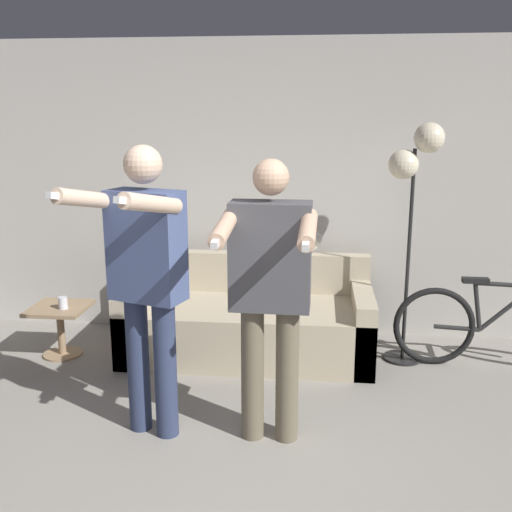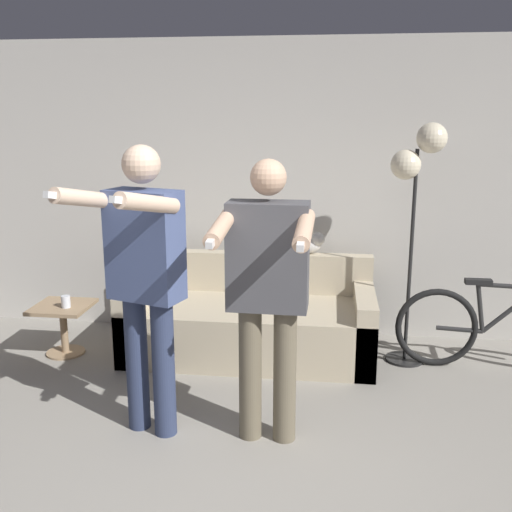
{
  "view_description": "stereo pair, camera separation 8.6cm",
  "coord_description": "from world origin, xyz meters",
  "views": [
    {
      "loc": [
        0.45,
        -2.22,
        1.99
      ],
      "look_at": [
        0.03,
        1.79,
        1.01
      ],
      "focal_mm": 42.0,
      "sensor_mm": 36.0,
      "label": 1
    },
    {
      "loc": [
        0.53,
        -2.21,
        1.99
      ],
      "look_at": [
        0.03,
        1.79,
        1.01
      ],
      "focal_mm": 42.0,
      "sensor_mm": 36.0,
      "label": 2
    }
  ],
  "objects": [
    {
      "name": "person_left",
      "position": [
        -0.56,
        1.13,
        1.05
      ],
      "size": [
        0.64,
        0.77,
        1.8
      ],
      "rotation": [
        0.0,
        0.0,
        -0.31
      ],
      "color": "#2D3856",
      "rests_on": "ground_plane"
    },
    {
      "name": "bicycle",
      "position": [
        1.85,
        2.4,
        0.34
      ],
      "size": [
        1.57,
        0.07,
        0.73
      ],
      "color": "black",
      "rests_on": "ground_plane"
    },
    {
      "name": "person_right",
      "position": [
        0.18,
        1.13,
        1.01
      ],
      "size": [
        0.55,
        0.68,
        1.73
      ],
      "rotation": [
        0.0,
        0.0,
        -0.02
      ],
      "color": "#6B604C",
      "rests_on": "ground_plane"
    },
    {
      "name": "side_table",
      "position": [
        -1.65,
        2.26,
        0.31
      ],
      "size": [
        0.45,
        0.45,
        0.43
      ],
      "color": "#A38460",
      "rests_on": "ground_plane"
    },
    {
      "name": "cat",
      "position": [
        0.29,
        2.82,
        0.87
      ],
      "size": [
        0.53,
        0.13,
        0.2
      ],
      "color": "silver",
      "rests_on": "couch"
    },
    {
      "name": "couch",
      "position": [
        -0.11,
        2.47,
        0.27
      ],
      "size": [
        2.03,
        0.91,
        0.79
      ],
      "color": "beige",
      "rests_on": "ground_plane"
    },
    {
      "name": "floor_lamp",
      "position": [
        1.18,
        2.47,
        1.53
      ],
      "size": [
        0.41,
        0.31,
        1.91
      ],
      "color": "black",
      "rests_on": "ground_plane"
    },
    {
      "name": "wall_back",
      "position": [
        0.0,
        3.06,
        1.3
      ],
      "size": [
        10.0,
        0.05,
        2.6
      ],
      "color": "beige",
      "rests_on": "ground_plane"
    },
    {
      "name": "cup",
      "position": [
        -1.59,
        2.21,
        0.48
      ],
      "size": [
        0.07,
        0.07,
        0.1
      ],
      "color": "silver",
      "rests_on": "side_table"
    }
  ]
}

